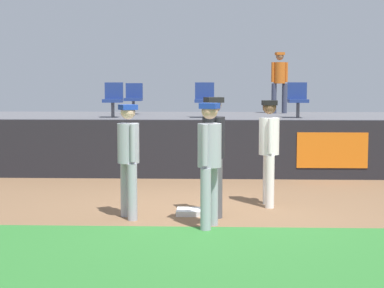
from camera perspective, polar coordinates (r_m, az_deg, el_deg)
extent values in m
plane|color=brown|center=(9.20, 1.57, -6.78)|extent=(60.00, 60.00, 0.00)
cube|color=#2D722D|center=(7.01, 1.37, -10.64)|extent=(18.00, 2.80, 0.01)
cube|color=white|center=(9.18, -0.24, -6.57)|extent=(0.40, 0.40, 0.08)
cylinder|color=white|center=(9.99, 7.29, -3.36)|extent=(0.15, 0.15, 0.86)
cylinder|color=white|center=(9.68, 7.52, -3.64)|extent=(0.15, 0.15, 0.86)
cylinder|color=white|center=(9.75, 7.45, 0.76)|extent=(0.34, 0.34, 0.61)
sphere|color=brown|center=(9.72, 7.49, 3.54)|extent=(0.22, 0.22, 0.22)
cube|color=black|center=(9.72, 7.49, 3.97)|extent=(0.24, 0.24, 0.08)
cylinder|color=white|center=(9.95, 7.31, 0.96)|extent=(0.09, 0.09, 0.57)
cylinder|color=white|center=(9.55, 7.61, 0.78)|extent=(0.09, 0.09, 0.57)
ellipsoid|color=brown|center=(9.98, 7.85, -0.43)|extent=(0.13, 0.20, 0.28)
cylinder|color=#9EA3AD|center=(9.03, -6.46, -4.35)|extent=(0.14, 0.14, 0.84)
cylinder|color=#9EA3AD|center=(8.75, -5.78, -4.66)|extent=(0.14, 0.14, 0.84)
cylinder|color=#9EA3AD|center=(8.79, -6.17, 0.08)|extent=(0.44, 0.44, 0.59)
sphere|color=beige|center=(8.76, -6.20, 3.09)|extent=(0.22, 0.22, 0.22)
cube|color=#193899|center=(8.76, -6.21, 3.56)|extent=(0.31, 0.31, 0.08)
cylinder|color=#9EA3AD|center=(8.97, -6.61, 0.31)|extent=(0.09, 0.09, 0.55)
cylinder|color=#9EA3AD|center=(8.61, -5.72, 0.10)|extent=(0.09, 0.09, 0.55)
cylinder|color=#9EA3AD|center=(8.39, 2.04, -4.99)|extent=(0.15, 0.15, 0.86)
cylinder|color=#9EA3AD|center=(8.10, 1.33, -5.37)|extent=(0.15, 0.15, 0.86)
cylinder|color=#9EA3AD|center=(8.15, 1.70, -0.12)|extent=(0.42, 0.42, 0.60)
sphere|color=tan|center=(8.12, 1.71, 3.19)|extent=(0.22, 0.22, 0.22)
cube|color=#193899|center=(8.11, 1.71, 3.71)|extent=(0.30, 0.30, 0.08)
cylinder|color=#9EA3AD|center=(8.33, 2.15, 0.13)|extent=(0.09, 0.09, 0.56)
cylinder|color=#9EA3AD|center=(7.96, 1.23, -0.11)|extent=(0.09, 0.09, 0.56)
cylinder|color=#4C4C51|center=(9.16, 1.72, -4.01)|extent=(0.15, 0.15, 0.89)
cylinder|color=#4C4C51|center=(8.86, 2.46, -4.33)|extent=(0.15, 0.15, 0.89)
cylinder|color=black|center=(8.92, 2.10, 0.64)|extent=(0.45, 0.45, 0.63)
sphere|color=tan|center=(8.89, 2.11, 3.80)|extent=(0.23, 0.23, 0.23)
cube|color=black|center=(8.89, 2.11, 4.28)|extent=(0.32, 0.32, 0.08)
cylinder|color=black|center=(9.11, 1.63, 0.87)|extent=(0.09, 0.09, 0.59)
cylinder|color=black|center=(8.72, 2.60, 0.67)|extent=(0.09, 0.09, 0.59)
cube|color=black|center=(12.75, 1.75, -0.51)|extent=(18.00, 0.24, 1.27)
cube|color=orange|center=(12.87, 13.39, -0.60)|extent=(1.50, 0.02, 0.76)
cube|color=#59595E|center=(15.31, 1.82, 0.44)|extent=(18.00, 4.80, 1.25)
cylinder|color=#4C4C51|center=(14.20, 10.19, 3.30)|extent=(0.08, 0.08, 0.40)
cube|color=navy|center=(14.19, 10.20, 4.11)|extent=(0.46, 0.44, 0.08)
cube|color=navy|center=(14.38, 10.12, 5.08)|extent=(0.46, 0.06, 0.40)
cylinder|color=#4C4C51|center=(16.01, -5.68, 3.59)|extent=(0.08, 0.08, 0.40)
cube|color=navy|center=(16.00, -5.69, 4.30)|extent=(0.46, 0.44, 0.08)
cube|color=navy|center=(16.19, -5.60, 5.16)|extent=(0.46, 0.06, 0.40)
cylinder|color=#4C4C51|center=(14.06, 1.21, 3.37)|extent=(0.08, 0.08, 0.40)
cube|color=navy|center=(14.05, 1.21, 4.18)|extent=(0.46, 0.44, 0.08)
cube|color=navy|center=(14.24, 1.22, 5.16)|extent=(0.46, 0.06, 0.40)
cylinder|color=#4C4C51|center=(14.27, -7.66, 3.35)|extent=(0.08, 0.08, 0.40)
cube|color=navy|center=(14.26, -7.67, 4.15)|extent=(0.44, 0.44, 0.08)
cube|color=navy|center=(14.45, -7.55, 5.12)|extent=(0.44, 0.06, 0.40)
cylinder|color=#33384C|center=(16.79, 8.92, 4.37)|extent=(0.14, 0.14, 0.83)
cylinder|color=#33384C|center=(16.70, 7.92, 4.38)|extent=(0.14, 0.14, 0.83)
cylinder|color=#BF5919|center=(16.75, 8.46, 6.81)|extent=(0.37, 0.37, 0.59)
sphere|color=#8C6647|center=(16.77, 8.48, 8.38)|extent=(0.22, 0.22, 0.22)
cube|color=#BF5919|center=(16.77, 8.48, 8.62)|extent=(0.27, 0.27, 0.08)
cylinder|color=#BF5919|center=(16.81, 9.10, 6.86)|extent=(0.09, 0.09, 0.55)
cylinder|color=#BF5919|center=(16.70, 7.81, 6.89)|extent=(0.09, 0.09, 0.55)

